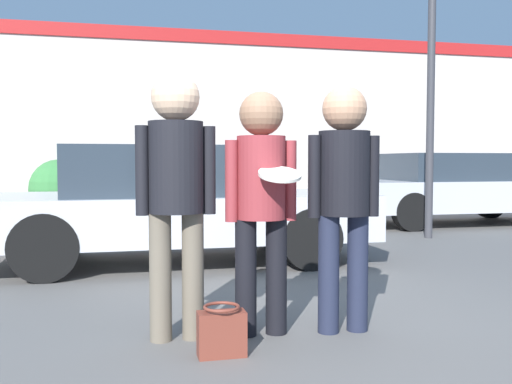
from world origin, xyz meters
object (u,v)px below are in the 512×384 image
object	(u,v)px
person_left	(176,179)
person_middle_with_frisbee	(261,191)
street_lamp	(450,35)
shrub	(59,189)
handbag	(222,332)
parked_car_far	(454,188)
parked_car_near	(175,203)
person_right	(344,185)

from	to	relation	value
person_left	person_middle_with_frisbee	xyz separation A→B (m)	(0.59, -0.02, -0.09)
street_lamp	shrub	world-z (taller)	street_lamp
handbag	person_left	bearing A→B (deg)	120.78
parked_car_far	street_lamp	bearing A→B (deg)	-125.15
person_middle_with_frisbee	parked_car_near	world-z (taller)	person_middle_with_frisbee
person_right	shrub	size ratio (longest dim) A/B	1.39
person_right	parked_car_far	bearing A→B (deg)	52.13
person_right	shrub	bearing A→B (deg)	107.51
handbag	parked_car_near	bearing A→B (deg)	89.78
parked_car_near	handbag	size ratio (longest dim) A/B	14.16
person_right	handbag	xyz separation A→B (m)	(-0.93, -0.32, -0.89)
person_middle_with_frisbee	parked_car_far	xyz separation A→B (m)	(5.32, 6.03, -0.31)
handbag	person_right	bearing A→B (deg)	18.80
person_middle_with_frisbee	handbag	size ratio (longest dim) A/B	5.28
street_lamp	parked_car_near	bearing A→B (deg)	-164.13
person_right	street_lamp	size ratio (longest dim) A/B	0.34
person_left	shrub	xyz separation A→B (m)	(-1.67, 8.94, -0.47)
person_middle_with_frisbee	parked_car_near	xyz separation A→B (m)	(-0.33, 3.03, -0.30)
person_left	parked_car_far	distance (m)	8.44
parked_car_far	shrub	bearing A→B (deg)	158.86
person_left	person_middle_with_frisbee	bearing A→B (deg)	-2.15
person_left	handbag	bearing A→B (deg)	-59.22
parked_car_near	shrub	xyz separation A→B (m)	(-1.93, 5.93, -0.09)
street_lamp	parked_car_far	bearing A→B (deg)	54.85
shrub	person_left	bearing A→B (deg)	-79.40
person_middle_with_frisbee	street_lamp	xyz separation A→B (m)	(4.10, 4.29, 2.18)
person_left	parked_car_near	xyz separation A→B (m)	(0.25, 3.01, -0.38)
person_middle_with_frisbee	street_lamp	bearing A→B (deg)	46.31
person_middle_with_frisbee	handbag	xyz separation A→B (m)	(-0.35, -0.38, -0.86)
person_left	street_lamp	world-z (taller)	street_lamp
person_middle_with_frisbee	shrub	bearing A→B (deg)	104.16
person_right	street_lamp	distance (m)	5.99
parked_car_far	handbag	bearing A→B (deg)	-131.50
person_left	parked_car_far	xyz separation A→B (m)	(5.91, 6.01, -0.40)
person_left	person_right	size ratio (longest dim) A/B	1.04
street_lamp	person_middle_with_frisbee	bearing A→B (deg)	-133.69
person_middle_with_frisbee	handbag	bearing A→B (deg)	-132.45
parked_car_near	parked_car_far	bearing A→B (deg)	27.93
person_right	parked_car_near	size ratio (longest dim) A/B	0.38
person_left	street_lamp	distance (m)	6.68
parked_car_near	street_lamp	distance (m)	5.23
person_middle_with_frisbee	shrub	size ratio (longest dim) A/B	1.35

